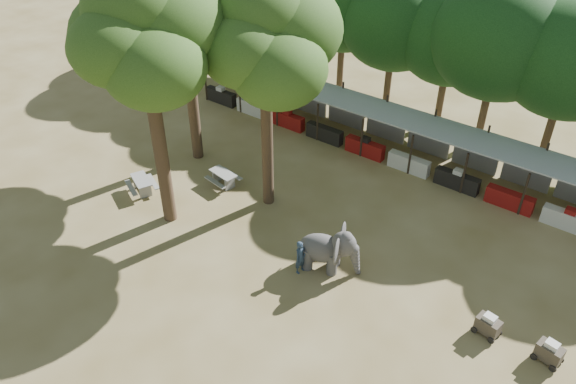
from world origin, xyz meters
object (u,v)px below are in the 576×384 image
Objects in this scene: elephant at (329,249)px; handler at (301,257)px; yard_tree_back at (265,38)px; yard_tree_left at (184,13)px; picnic_table_far at (223,177)px; picnic_table_near at (142,184)px; cart_front at (488,325)px; yard_tree_center at (144,34)px; cart_back at (549,352)px.

handler is at bearing -151.44° from elephant.
handler is at bearing -37.23° from yard_tree_back.
yard_tree_left is 6.28× the size of picnic_table_far.
cart_front reaches higher than picnic_table_near.
cart_front is at bearing 3.48° from picnic_table_far.
yard_tree_back is 9.50m from elephant.
cart_front is at bearing 7.85° from yard_tree_center.
elephant is at bearing -24.82° from yard_tree_back.
yard_tree_left is at bearing 164.92° from picnic_table_far.
picnic_table_near is (0.33, -4.50, -7.68)m from yard_tree_left.
cart_back is (9.21, 0.67, -0.59)m from elephant.
yard_tree_back is at bearing -177.40° from cart_back.
yard_tree_center is 4.17× the size of elephant.
yard_tree_left reaches higher than elephant.
elephant is at bearing 29.42° from picnic_table_near.
cart_back is (20.21, 1.70, -0.03)m from picnic_table_near.
picnic_table_near is at bearing -165.82° from cart_front.
yard_tree_back is 8.49m from picnic_table_far.
yard_tree_back reaches higher than yard_tree_left.
elephant reaches higher than cart_back.
cart_back is (17.54, 2.20, -8.72)m from yard_tree_center.
elephant is at bearing 10.44° from yard_tree_center.
cart_front is (6.95, 0.57, -0.59)m from elephant.
yard_tree_back is 14.81m from cart_front.
picnic_table_far is 1.59× the size of cart_back.
yard_tree_left is at bearing -178.11° from cart_back.
yard_tree_center is at bearing -163.19° from cart_back.
picnic_table_near is at bearing -125.41° from picnic_table_far.
cart_front is (12.28, -1.89, -8.06)m from yard_tree_back.
yard_tree_back reaches higher than handler.
cart_front reaches higher than picnic_table_far.
yard_tree_left is 13.83m from elephant.
cart_back is at bearing 7.16° from yard_tree_center.
yard_tree_center is 6.86× the size of picnic_table_far.
yard_tree_center is at bearing -59.04° from yard_tree_left.
yard_tree_left is 8.49m from picnic_table_far.
yard_tree_left reaches higher than cart_back.
picnic_table_near is 20.28m from cart_back.
yard_tree_left is at bearing 170.54° from yard_tree_back.
cart_back is (2.26, 0.10, 0.01)m from cart_front.
handler is (10.48, -4.41, -7.38)m from yard_tree_left.
yard_tree_back is 6.96× the size of handler.
yard_tree_center is 11.26m from handler.
cart_back reaches higher than picnic_table_far.
handler is 7.77m from picnic_table_far.
yard_tree_back is 10.30× the size of cart_back.
yard_tree_center is at bearing -163.09° from cart_front.
picnic_table_near reaches higher than picnic_table_far.
yard_tree_center reaches higher than elephant.
yard_tree_left is 3.81× the size of elephant.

